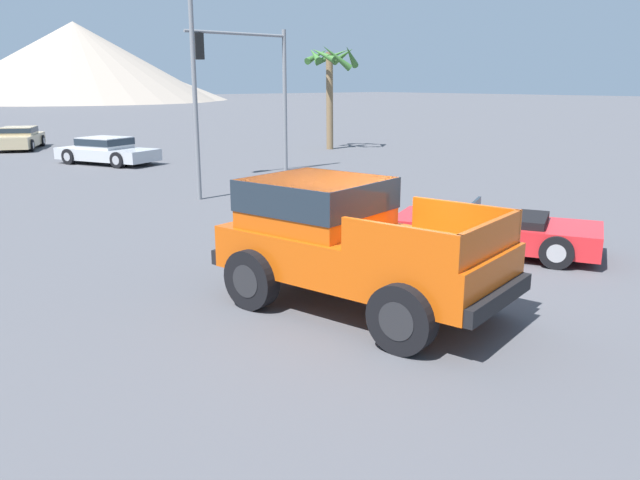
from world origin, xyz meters
TOP-DOWN VIEW (x-y plane):
  - ground_plane at (0.00, 0.00)m, footprint 320.00×320.00m
  - orange_pickup_truck at (-0.49, 0.34)m, footprint 3.10×4.98m
  - red_convertible_car at (4.13, 0.73)m, footprint 3.39×4.50m
  - parked_car_silver at (3.44, 20.29)m, footprint 3.49×4.89m
  - parked_car_tan at (2.24, 29.48)m, footprint 3.63×4.78m
  - traffic_light_main at (6.56, 13.68)m, footprint 4.37×0.38m
  - street_lamp_post at (2.33, 10.12)m, footprint 0.90×0.24m
  - palm_tree_short at (15.10, 18.78)m, footprint 2.89×3.14m

SIDE VIEW (x-z plane):
  - ground_plane at x=0.00m, z-range 0.00..0.00m
  - red_convertible_car at x=4.13m, z-range -0.09..0.94m
  - parked_car_silver at x=3.44m, z-range 0.02..1.18m
  - parked_car_tan at x=2.24m, z-range 0.01..1.19m
  - orange_pickup_truck at x=-0.49m, z-range 0.14..2.13m
  - traffic_light_main at x=6.56m, z-range 1.13..6.60m
  - palm_tree_short at x=15.10m, z-range 1.45..6.86m
  - street_lamp_post at x=2.33m, z-range 0.76..8.04m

